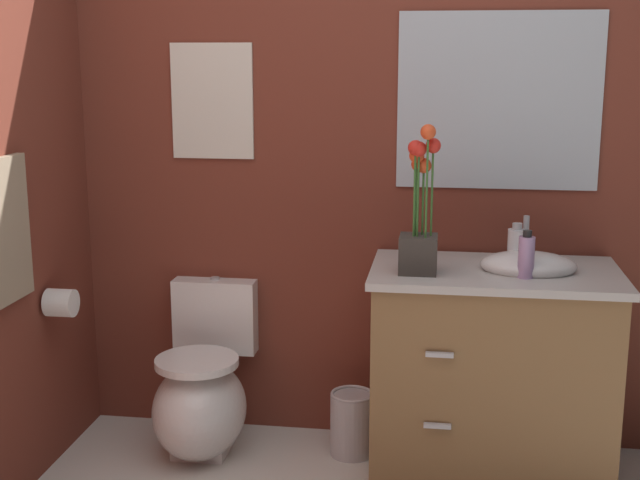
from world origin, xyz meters
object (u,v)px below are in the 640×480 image
lotion_bottle (516,245)px  hanging_towel (7,230)px  wall_mirror (499,101)px  soap_bottle (526,256)px  trash_bin (352,423)px  wall_poster (212,101)px  toilet (203,395)px  flower_vase (419,222)px  vanity_cabinet (492,370)px  toilet_paper_roll (61,303)px

lotion_bottle → hanging_towel: bearing=-163.1°
wall_mirror → soap_bottle: bearing=-76.0°
trash_bin → wall_poster: bearing=161.0°
toilet → flower_vase: (0.88, -0.12, 0.78)m
vanity_cabinet → toilet_paper_roll: bearing=-174.2°
wall_mirror → toilet_paper_roll: wall_mirror is taller
toilet_paper_roll → vanity_cabinet: bearing=5.8°
toilet_paper_roll → trash_bin: bearing=12.6°
trash_bin → wall_mirror: bearing=21.1°
trash_bin → toilet_paper_roll: 1.27m
trash_bin → wall_poster: 1.46m
wall_mirror → lotion_bottle: bearing=-66.0°
trash_bin → vanity_cabinet: bearing=-8.3°
soap_bottle → hanging_towel: 1.86m
wall_poster → vanity_cabinet: bearing=-14.0°
soap_bottle → hanging_towel: hanging_towel is taller
toilet → trash_bin: (0.62, 0.05, -0.11)m
soap_bottle → toilet_paper_roll: 1.79m
toilet → flower_vase: 1.19m
vanity_cabinet → wall_mirror: 1.06m
lotion_bottle → toilet_paper_roll: (-1.76, -0.28, -0.23)m
wall_poster → hanging_towel: 1.01m
flower_vase → lotion_bottle: (0.37, 0.20, -0.12)m
soap_bottle → trash_bin: (-0.65, 0.19, -0.78)m
toilet → trash_bin: 0.63m
soap_bottle → hanging_towel: size_ratio=0.34×
wall_poster → toilet_paper_roll: bearing=-137.4°
toilet → lotion_bottle: bearing=3.8°
trash_bin → wall_mirror: 1.44m
wall_poster → toilet_paper_roll: 1.02m
soap_bottle → trash_bin: size_ratio=0.65×
wall_mirror → hanging_towel: bearing=-157.0°
vanity_cabinet → wall_mirror: bearing=90.5°
flower_vase → hanging_towel: (-1.44, -0.35, -0.00)m
vanity_cabinet → toilet_paper_roll: vanity_cabinet is taller
flower_vase → toilet: bearing=172.5°
lotion_bottle → toilet_paper_roll: size_ratio=1.44×
flower_vase → soap_bottle: (0.39, -0.02, -0.11)m
lotion_bottle → trash_bin: (-0.63, -0.03, -0.77)m
vanity_cabinet → flower_vase: size_ratio=1.83×
flower_vase → lotion_bottle: 0.44m
soap_bottle → lotion_bottle: soap_bottle is taller
lotion_bottle → vanity_cabinet: bearing=-125.5°
toilet → hanging_towel: size_ratio=1.33×
soap_bottle → wall_mirror: bearing=104.0°
toilet → wall_mirror: size_ratio=0.86×
flower_vase → hanging_towel: bearing=-166.4°
wall_poster → toilet: bearing=-90.0°
flower_vase → trash_bin: (-0.26, 0.17, -0.89)m
toilet → toilet_paper_roll: bearing=-158.7°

